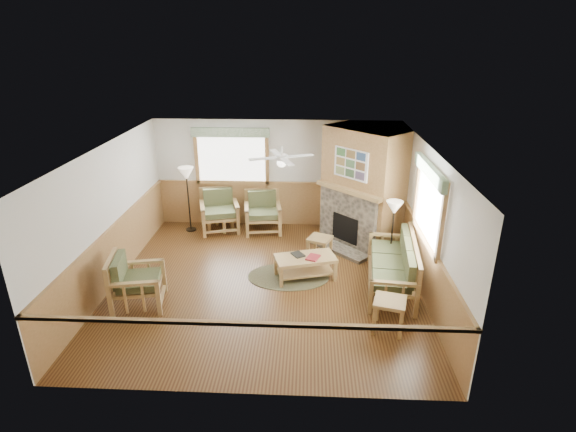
{
  "coord_description": "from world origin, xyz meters",
  "views": [
    {
      "loc": [
        0.8,
        -7.76,
        4.57
      ],
      "look_at": [
        0.4,
        0.7,
        1.15
      ],
      "focal_mm": 28.0,
      "sensor_mm": 36.0,
      "label": 1
    }
  ],
  "objects_px": {
    "armchair_back_left": "(219,211)",
    "armchair_left": "(137,281)",
    "end_table_chairs": "(220,219)",
    "sofa": "(392,264)",
    "armchair_back_right": "(263,212)",
    "floor_lamp_left": "(188,199)",
    "footstool": "(320,246)",
    "coffee_table": "(305,267)",
    "floor_lamp_right": "(392,235)",
    "end_table_sofa": "(389,315)"
  },
  "relations": [
    {
      "from": "floor_lamp_left",
      "to": "floor_lamp_right",
      "type": "distance_m",
      "value": 4.99
    },
    {
      "from": "armchair_back_left",
      "to": "end_table_chairs",
      "type": "bearing_deg",
      "value": -15.28
    },
    {
      "from": "armchair_back_left",
      "to": "end_table_chairs",
      "type": "height_order",
      "value": "armchair_back_left"
    },
    {
      "from": "sofa",
      "to": "armchair_left",
      "type": "xyz_separation_m",
      "value": [
        -4.66,
        -0.86,
        0.01
      ]
    },
    {
      "from": "footstool",
      "to": "end_table_sofa",
      "type": "bearing_deg",
      "value": -68.24
    },
    {
      "from": "armchair_back_left",
      "to": "footstool",
      "type": "distance_m",
      "value": 2.79
    },
    {
      "from": "sofa",
      "to": "floor_lamp_left",
      "type": "relative_size",
      "value": 1.27
    },
    {
      "from": "armchair_left",
      "to": "sofa",
      "type": "bearing_deg",
      "value": -90.32
    },
    {
      "from": "sofa",
      "to": "armchair_back_left",
      "type": "distance_m",
      "value": 4.62
    },
    {
      "from": "sofa",
      "to": "armchair_left",
      "type": "height_order",
      "value": "armchair_left"
    },
    {
      "from": "end_table_chairs",
      "to": "floor_lamp_left",
      "type": "height_order",
      "value": "floor_lamp_left"
    },
    {
      "from": "sofa",
      "to": "floor_lamp_right",
      "type": "bearing_deg",
      "value": 178.27
    },
    {
      "from": "armchair_back_left",
      "to": "end_table_chairs",
      "type": "relative_size",
      "value": 1.78
    },
    {
      "from": "armchair_back_left",
      "to": "footstool",
      "type": "bearing_deg",
      "value": -42.07
    },
    {
      "from": "sofa",
      "to": "footstool",
      "type": "distance_m",
      "value": 1.91
    },
    {
      "from": "armchair_left",
      "to": "coffee_table",
      "type": "relative_size",
      "value": 0.83
    },
    {
      "from": "coffee_table",
      "to": "floor_lamp_right",
      "type": "height_order",
      "value": "floor_lamp_right"
    },
    {
      "from": "armchair_back_left",
      "to": "footstool",
      "type": "xyz_separation_m",
      "value": [
        2.48,
        -1.25,
        -0.3
      ]
    },
    {
      "from": "armchair_back_left",
      "to": "armchair_back_right",
      "type": "height_order",
      "value": "armchair_back_left"
    },
    {
      "from": "coffee_table",
      "to": "end_table_chairs",
      "type": "height_order",
      "value": "end_table_chairs"
    },
    {
      "from": "sofa",
      "to": "armchair_back_left",
      "type": "xyz_separation_m",
      "value": [
        -3.83,
        2.58,
        0.03
      ]
    },
    {
      "from": "sofa",
      "to": "floor_lamp_right",
      "type": "height_order",
      "value": "floor_lamp_right"
    },
    {
      "from": "coffee_table",
      "to": "footstool",
      "type": "distance_m",
      "value": 1.13
    },
    {
      "from": "sofa",
      "to": "end_table_sofa",
      "type": "height_order",
      "value": "sofa"
    },
    {
      "from": "floor_lamp_left",
      "to": "floor_lamp_right",
      "type": "bearing_deg",
      "value": -20.16
    },
    {
      "from": "armchair_back_left",
      "to": "armchair_left",
      "type": "distance_m",
      "value": 3.54
    },
    {
      "from": "armchair_back_right",
      "to": "coffee_table",
      "type": "relative_size",
      "value": 0.82
    },
    {
      "from": "end_table_chairs",
      "to": "footstool",
      "type": "height_order",
      "value": "end_table_chairs"
    },
    {
      "from": "sofa",
      "to": "end_table_chairs",
      "type": "height_order",
      "value": "sofa"
    },
    {
      "from": "coffee_table",
      "to": "floor_lamp_right",
      "type": "xyz_separation_m",
      "value": [
        1.78,
        0.55,
        0.51
      ]
    },
    {
      "from": "armchair_back_left",
      "to": "coffee_table",
      "type": "relative_size",
      "value": 0.85
    },
    {
      "from": "footstool",
      "to": "coffee_table",
      "type": "bearing_deg",
      "value": -105.95
    },
    {
      "from": "coffee_table",
      "to": "floor_lamp_right",
      "type": "bearing_deg",
      "value": 1.38
    },
    {
      "from": "coffee_table",
      "to": "armchair_back_left",
      "type": "bearing_deg",
      "value": 116.97
    },
    {
      "from": "armchair_back_right",
      "to": "end_table_chairs",
      "type": "relative_size",
      "value": 1.71
    },
    {
      "from": "sofa",
      "to": "coffee_table",
      "type": "distance_m",
      "value": 1.69
    },
    {
      "from": "armchair_back_left",
      "to": "armchair_left",
      "type": "relative_size",
      "value": 1.03
    },
    {
      "from": "floor_lamp_right",
      "to": "armchair_left",
      "type": "bearing_deg",
      "value": -160.83
    },
    {
      "from": "floor_lamp_left",
      "to": "footstool",
      "type": "bearing_deg",
      "value": -20.3
    },
    {
      "from": "armchair_back_left",
      "to": "armchair_left",
      "type": "height_order",
      "value": "armchair_back_left"
    },
    {
      "from": "end_table_sofa",
      "to": "armchair_left",
      "type": "bearing_deg",
      "value": 172.95
    },
    {
      "from": "floor_lamp_left",
      "to": "armchair_back_right",
      "type": "bearing_deg",
      "value": 1.9
    },
    {
      "from": "armchair_left",
      "to": "end_table_chairs",
      "type": "xyz_separation_m",
      "value": [
        0.84,
        3.44,
        -0.21
      ]
    },
    {
      "from": "armchair_back_right",
      "to": "footstool",
      "type": "xyz_separation_m",
      "value": [
        1.39,
        -1.25,
        -0.28
      ]
    },
    {
      "from": "armchair_back_right",
      "to": "floor_lamp_left",
      "type": "distance_m",
      "value": 1.86
    },
    {
      "from": "sofa",
      "to": "coffee_table",
      "type": "relative_size",
      "value": 1.76
    },
    {
      "from": "end_table_chairs",
      "to": "floor_lamp_right",
      "type": "relative_size",
      "value": 0.38
    },
    {
      "from": "sofa",
      "to": "end_table_sofa",
      "type": "relative_size",
      "value": 3.67
    },
    {
      "from": "sofa",
      "to": "floor_lamp_left",
      "type": "xyz_separation_m",
      "value": [
        -4.57,
        2.52,
        0.34
      ]
    },
    {
      "from": "armchair_back_right",
      "to": "end_table_chairs",
      "type": "height_order",
      "value": "armchair_back_right"
    }
  ]
}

